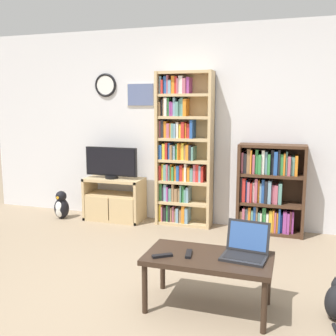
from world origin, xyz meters
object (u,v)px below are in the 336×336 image
at_px(tv_stand, 114,199).
at_px(remote_near_laptop, 162,256).
at_px(laptop, 246,248).
at_px(bookshelf_short, 268,190).
at_px(coffee_table, 208,262).
at_px(penguin_figurine, 61,206).
at_px(television, 111,163).
at_px(bookshelf_tall, 181,151).
at_px(remote_far_from_laptop, 189,254).

bearing_deg(tv_stand, remote_near_laptop, -55.97).
bearing_deg(laptop, remote_near_laptop, -154.73).
xyz_separation_m(bookshelf_short, laptop, (-0.03, -1.99, -0.04)).
bearing_deg(coffee_table, bookshelf_short, 81.50).
bearing_deg(coffee_table, penguin_figurine, 144.19).
xyz_separation_m(television, bookshelf_short, (2.09, 0.10, -0.26)).
relative_size(tv_stand, coffee_table, 0.82).
bearing_deg(bookshelf_short, tv_stand, -177.54).
height_order(tv_stand, bookshelf_tall, bookshelf_tall).
height_order(tv_stand, remote_near_laptop, tv_stand).
relative_size(remote_near_laptop, penguin_figurine, 0.40).
height_order(coffee_table, laptop, laptop).
bearing_deg(remote_far_from_laptop, coffee_table, -178.31).
bearing_deg(television, remote_far_from_laptop, -50.73).
distance_m(tv_stand, penguin_figurine, 0.77).
relative_size(laptop, remote_far_from_laptop, 2.19).
xyz_separation_m(tv_stand, laptop, (2.03, -1.90, 0.21)).
bearing_deg(laptop, tv_stand, 143.37).
distance_m(coffee_table, remote_near_laptop, 0.36).
bearing_deg(television, bookshelf_tall, 6.89).
xyz_separation_m(laptop, remote_far_from_laptop, (-0.42, -0.11, -0.05)).
distance_m(coffee_table, remote_far_from_laptop, 0.16).
xyz_separation_m(bookshelf_short, remote_far_from_laptop, (-0.46, -2.10, -0.10)).
bearing_deg(bookshelf_short, laptop, -90.98).
height_order(bookshelf_tall, coffee_table, bookshelf_tall).
xyz_separation_m(television, laptop, (2.06, -1.89, -0.31)).
distance_m(tv_stand, remote_near_laptop, 2.55).
distance_m(television, remote_far_from_laptop, 2.60).
height_order(tv_stand, coffee_table, tv_stand).
distance_m(tv_stand, bookshelf_short, 2.08).
relative_size(television, remote_near_laptop, 4.79).
relative_size(tv_stand, bookshelf_tall, 0.40).
relative_size(remote_near_laptop, remote_far_from_laptop, 0.94).
bearing_deg(television, bookshelf_short, 2.74).
bearing_deg(television, tv_stand, 24.08).
bearing_deg(remote_near_laptop, laptop, -106.75).
height_order(coffee_table, penguin_figurine, coffee_table).
height_order(bookshelf_short, laptop, bookshelf_short).
bearing_deg(penguin_figurine, laptop, -31.87).
height_order(remote_far_from_laptop, penguin_figurine, remote_far_from_laptop).
bearing_deg(bookshelf_short, television, -177.26).
relative_size(laptop, remote_near_laptop, 2.32).
height_order(coffee_table, remote_far_from_laptop, remote_far_from_laptop).
xyz_separation_m(television, penguin_figurine, (-0.71, -0.17, -0.63)).
relative_size(television, penguin_figurine, 1.89).
height_order(bookshelf_tall, remote_far_from_laptop, bookshelf_tall).
bearing_deg(coffee_table, bookshelf_tall, 111.51).
bearing_deg(remote_near_laptop, penguin_figurine, 12.68).
relative_size(coffee_table, laptop, 2.71).
relative_size(bookshelf_short, remote_far_from_laptop, 6.75).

